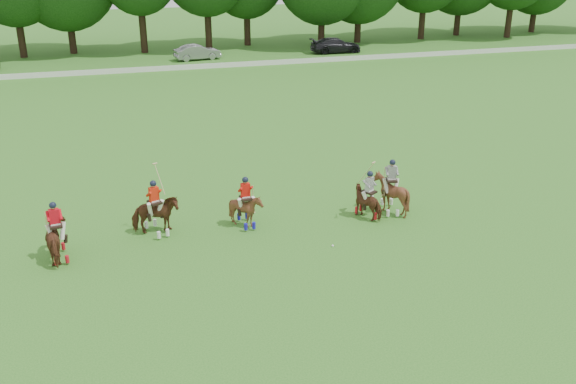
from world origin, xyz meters
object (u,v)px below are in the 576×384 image
object	(u,v)px
car_mid	(197,52)
polo_red_b	(156,215)
polo_stripe_a	(369,201)
polo_stripe_b	(391,193)
polo_ball	(333,246)
polo_red_c	(246,209)
car_right	(336,45)
polo_red_a	(58,239)

from	to	relation	value
car_mid	polo_red_b	bearing A→B (deg)	160.24
polo_stripe_a	polo_stripe_b	xyz separation A→B (m)	(1.11, 0.22, 0.15)
polo_ball	polo_red_c	bearing A→B (deg)	135.00
polo_red_b	polo_stripe_b	size ratio (longest dim) A/B	1.18
polo_red_b	polo_stripe_a	bearing A→B (deg)	-5.22
car_mid	polo_ball	bearing A→B (deg)	169.99
car_right	polo_ball	world-z (taller)	car_right
polo_ball	car_mid	bearing A→B (deg)	88.70
car_mid	car_right	size ratio (longest dim) A/B	0.85
car_right	polo_stripe_b	xyz separation A→B (m)	(-11.48, -38.43, 0.14)
polo_red_c	polo_stripe_b	bearing A→B (deg)	-2.83
car_mid	polo_red_c	size ratio (longest dim) A/B	2.01
polo_red_c	car_right	bearing A→B (deg)	64.94
car_mid	polo_red_a	xyz separation A→B (m)	(-11.08, -39.02, 0.11)
polo_red_b	polo_ball	distance (m)	7.20
car_mid	polo_red_b	xyz separation A→B (m)	(-7.39, -37.83, 0.10)
polo_ball	polo_red_b	bearing A→B (deg)	154.43
car_mid	polo_red_a	size ratio (longest dim) A/B	1.90
polo_red_a	polo_stripe_b	world-z (taller)	polo_stripe_b
polo_red_b	polo_red_c	size ratio (longest dim) A/B	1.31
polo_red_a	polo_ball	xyz separation A→B (m)	(10.15, -1.90, -0.79)
polo_red_b	polo_red_c	bearing A→B (deg)	-4.42
polo_stripe_a	polo_stripe_b	size ratio (longest dim) A/B	1.09
car_mid	polo_red_b	world-z (taller)	polo_red_b
polo_stripe_b	polo_red_a	bearing A→B (deg)	-177.49
polo_stripe_a	polo_stripe_b	world-z (taller)	polo_stripe_a
car_right	polo_red_a	xyz separation A→B (m)	(-25.16, -39.02, 0.08)
polo_stripe_b	polo_ball	xyz separation A→B (m)	(-3.53, -2.50, -0.84)
car_right	polo_red_c	world-z (taller)	polo_red_c
car_right	polo_red_b	xyz separation A→B (m)	(-21.47, -37.83, 0.08)
polo_stripe_a	polo_ball	distance (m)	3.40
polo_stripe_a	polo_ball	world-z (taller)	polo_stripe_a
polo_red_a	car_mid	bearing A→B (deg)	74.15
polo_red_a	polo_red_c	xyz separation A→B (m)	(7.34, 0.91, -0.06)
polo_red_a	polo_red_c	bearing A→B (deg)	7.09
polo_red_b	polo_stripe_b	distance (m)	10.01
polo_stripe_b	polo_ball	world-z (taller)	polo_stripe_b
polo_stripe_a	car_right	bearing A→B (deg)	71.96
polo_red_c	polo_stripe_a	xyz separation A→B (m)	(5.24, -0.53, -0.03)
polo_red_a	polo_stripe_b	xyz separation A→B (m)	(13.68, 0.60, 0.05)
polo_red_a	polo_stripe_b	size ratio (longest dim) A/B	0.95
car_right	polo_stripe_a	xyz separation A→B (m)	(-12.58, -38.64, -0.01)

